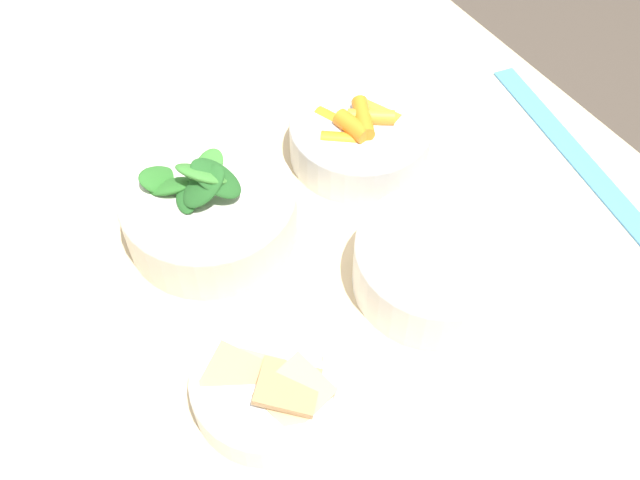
{
  "coord_description": "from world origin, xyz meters",
  "views": [
    {
      "loc": [
        0.46,
        -0.26,
        1.39
      ],
      "look_at": [
        0.08,
        -0.02,
        0.81
      ],
      "focal_mm": 40.0,
      "sensor_mm": 36.0,
      "label": 1
    }
  ],
  "objects_px": {
    "bowl_beans_hotdog": "(436,265)",
    "ruler": "(573,152)",
    "bowl_carrots": "(359,136)",
    "bowl_cookies": "(269,384)",
    "bowl_greens": "(209,209)"
  },
  "relations": [
    {
      "from": "bowl_greens",
      "to": "bowl_cookies",
      "type": "height_order",
      "value": "bowl_greens"
    },
    {
      "from": "bowl_carrots",
      "to": "bowl_cookies",
      "type": "height_order",
      "value": "bowl_carrots"
    },
    {
      "from": "bowl_cookies",
      "to": "ruler",
      "type": "distance_m",
      "value": 0.47
    },
    {
      "from": "bowl_greens",
      "to": "bowl_cookies",
      "type": "relative_size",
      "value": 1.29
    },
    {
      "from": "ruler",
      "to": "bowl_beans_hotdog",
      "type": "bearing_deg",
      "value": -76.09
    },
    {
      "from": "bowl_beans_hotdog",
      "to": "ruler",
      "type": "height_order",
      "value": "bowl_beans_hotdog"
    },
    {
      "from": "ruler",
      "to": "bowl_cookies",
      "type": "bearing_deg",
      "value": -79.28
    },
    {
      "from": "bowl_carrots",
      "to": "ruler",
      "type": "height_order",
      "value": "bowl_carrots"
    },
    {
      "from": "bowl_carrots",
      "to": "bowl_beans_hotdog",
      "type": "bearing_deg",
      "value": -10.57
    },
    {
      "from": "bowl_beans_hotdog",
      "to": "ruler",
      "type": "distance_m",
      "value": 0.27
    },
    {
      "from": "bowl_carrots",
      "to": "bowl_beans_hotdog",
      "type": "height_order",
      "value": "bowl_carrots"
    },
    {
      "from": "bowl_cookies",
      "to": "bowl_greens",
      "type": "bearing_deg",
      "value": 168.67
    },
    {
      "from": "bowl_beans_hotdog",
      "to": "ruler",
      "type": "relative_size",
      "value": 0.51
    },
    {
      "from": "bowl_carrots",
      "to": "bowl_greens",
      "type": "bearing_deg",
      "value": -85.64
    },
    {
      "from": "bowl_carrots",
      "to": "bowl_cookies",
      "type": "xyz_separation_m",
      "value": [
        0.22,
        -0.24,
        -0.01
      ]
    }
  ]
}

